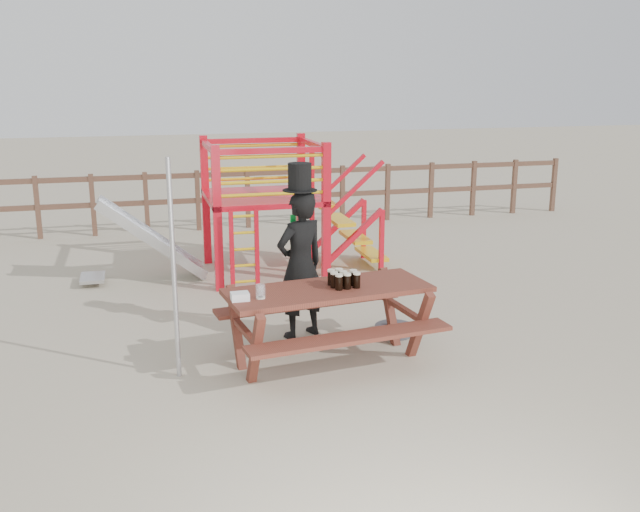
# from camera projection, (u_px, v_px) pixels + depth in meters

# --- Properties ---
(ground) EXTENTS (60.00, 60.00, 0.00)m
(ground) POSITION_uv_depth(u_px,v_px,m) (305.00, 359.00, 7.88)
(ground) COLOR tan
(ground) RESTS_ON ground
(back_fence) EXTENTS (15.09, 0.09, 1.20)m
(back_fence) POSITION_uv_depth(u_px,v_px,m) (223.00, 193.00, 14.25)
(back_fence) COLOR brown
(back_fence) RESTS_ON ground
(playground_fort) EXTENTS (4.71, 1.84, 2.10)m
(playground_fort) POSITION_uv_depth(u_px,v_px,m) (258.00, 206.00, 11.00)
(playground_fort) COLOR red
(playground_fort) RESTS_ON ground
(picnic_table) EXTENTS (2.36, 1.77, 0.85)m
(picnic_table) POSITION_uv_depth(u_px,v_px,m) (328.00, 315.00, 7.67)
(picnic_table) COLOR maroon
(picnic_table) RESTS_ON ground
(man_with_hat) EXTENTS (0.76, 0.64, 2.08)m
(man_with_hat) POSITION_uv_depth(u_px,v_px,m) (300.00, 261.00, 8.34)
(man_with_hat) COLOR black
(man_with_hat) RESTS_ON ground
(metal_pole) EXTENTS (0.05, 0.05, 2.28)m
(metal_pole) POSITION_uv_depth(u_px,v_px,m) (174.00, 271.00, 7.15)
(metal_pole) COLOR #B2B2B7
(metal_pole) RESTS_ON ground
(parasol_base) EXTENTS (0.47, 0.47, 0.20)m
(parasol_base) POSITION_uv_depth(u_px,v_px,m) (394.00, 330.00, 8.61)
(parasol_base) COLOR #3D3D42
(parasol_base) RESTS_ON ground
(paper_bag) EXTENTS (0.18, 0.14, 0.08)m
(paper_bag) POSITION_uv_depth(u_px,v_px,m) (240.00, 296.00, 7.17)
(paper_bag) COLOR white
(paper_bag) RESTS_ON picnic_table
(stout_pints) EXTENTS (0.31, 0.29, 0.17)m
(stout_pints) POSITION_uv_depth(u_px,v_px,m) (343.00, 279.00, 7.61)
(stout_pints) COLOR black
(stout_pints) RESTS_ON picnic_table
(empty_glasses) EXTENTS (0.10, 0.08, 0.15)m
(empty_glasses) POSITION_uv_depth(u_px,v_px,m) (261.00, 292.00, 7.21)
(empty_glasses) COLOR silver
(empty_glasses) RESTS_ON picnic_table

